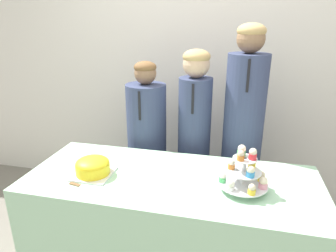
{
  "coord_description": "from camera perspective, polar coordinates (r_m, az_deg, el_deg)",
  "views": [
    {
      "loc": [
        0.35,
        -1.21,
        1.68
      ],
      "look_at": [
        -0.03,
        0.4,
        1.09
      ],
      "focal_mm": 32.0,
      "sensor_mm": 36.0,
      "label": 1
    }
  ],
  "objects": [
    {
      "name": "table",
      "position": [
        2.07,
        0.58,
        -19.19
      ],
      "size": [
        1.78,
        0.73,
        0.78
      ],
      "color": "#A8DBB2",
      "rests_on": "ground_plane"
    },
    {
      "name": "cupcake_stand",
      "position": [
        1.72,
        14.36,
        -8.57
      ],
      "size": [
        0.28,
        0.28,
        0.26
      ],
      "color": "silver",
      "rests_on": "table"
    },
    {
      "name": "student_1",
      "position": [
        2.4,
        4.94,
        -3.71
      ],
      "size": [
        0.25,
        0.26,
        1.49
      ],
      "color": "#384266",
      "rests_on": "ground_plane"
    },
    {
      "name": "wall_back",
      "position": [
        2.82,
        6.24,
        12.7
      ],
      "size": [
        9.0,
        0.06,
        2.7
      ],
      "color": "silver",
      "rests_on": "ground_plane"
    },
    {
      "name": "round_cake",
      "position": [
        1.91,
        -14.17,
        -7.46
      ],
      "size": [
        0.23,
        0.23,
        0.12
      ],
      "color": "white",
      "rests_on": "table"
    },
    {
      "name": "student_0",
      "position": [
        2.51,
        -3.97,
        -4.78
      ],
      "size": [
        0.32,
        0.32,
        1.39
      ],
      "color": "#384266",
      "rests_on": "ground_plane"
    },
    {
      "name": "student_2",
      "position": [
        2.35,
        13.86,
        -3.01
      ],
      "size": [
        0.3,
        0.3,
        1.67
      ],
      "color": "#384266",
      "rests_on": "ground_plane"
    },
    {
      "name": "cake_knife",
      "position": [
        1.83,
        -16.28,
        -10.95
      ],
      "size": [
        0.24,
        0.07,
        0.01
      ],
      "rotation": [
        0.0,
        0.0,
        -0.2
      ],
      "color": "silver",
      "rests_on": "table"
    }
  ]
}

